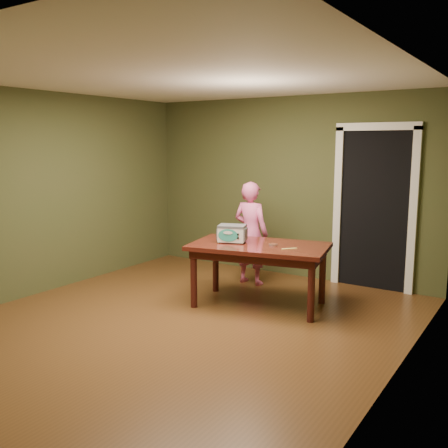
{
  "coord_description": "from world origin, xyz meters",
  "views": [
    {
      "loc": [
        3.21,
        -4.09,
        1.94
      ],
      "look_at": [
        -0.11,
        1.0,
        0.95
      ],
      "focal_mm": 40.0,
      "sensor_mm": 36.0,
      "label": 1
    }
  ],
  "objects": [
    {
      "name": "dining_table",
      "position": [
        0.39,
        1.0,
        0.65
      ],
      "size": [
        1.75,
        1.22,
        0.75
      ],
      "rotation": [
        0.0,
        0.0,
        0.21
      ],
      "color": "#3A100D",
      "rests_on": "floor"
    },
    {
      "name": "room_shell",
      "position": [
        0.0,
        0.0,
        1.71
      ],
      "size": [
        4.52,
        5.02,
        2.61
      ],
      "color": "#414323",
      "rests_on": "ground"
    },
    {
      "name": "toy_oven",
      "position": [
        0.05,
        0.93,
        0.87
      ],
      "size": [
        0.39,
        0.33,
        0.21
      ],
      "rotation": [
        0.0,
        0.0,
        0.36
      ],
      "color": "#4C4F54",
      "rests_on": "dining_table"
    },
    {
      "name": "baking_pan",
      "position": [
        0.56,
        1.02,
        0.76
      ],
      "size": [
        0.1,
        0.1,
        0.02
      ],
      "color": "silver",
      "rests_on": "dining_table"
    },
    {
      "name": "doorway",
      "position": [
        1.3,
        2.78,
        1.06
      ],
      "size": [
        1.1,
        0.66,
        2.25
      ],
      "color": "black",
      "rests_on": "ground"
    },
    {
      "name": "floor",
      "position": [
        0.0,
        0.0,
        0.0
      ],
      "size": [
        5.0,
        5.0,
        0.0
      ],
      "primitive_type": "plane",
      "color": "#583519",
      "rests_on": "ground"
    },
    {
      "name": "child",
      "position": [
        -0.17,
        1.77,
        0.71
      ],
      "size": [
        0.53,
        0.36,
        1.42
      ],
      "primitive_type": "imported",
      "rotation": [
        0.0,
        0.0,
        3.1
      ],
      "color": "pink",
      "rests_on": "floor"
    },
    {
      "name": "spatula",
      "position": [
        0.81,
        0.96,
        0.75
      ],
      "size": [
        0.14,
        0.15,
        0.01
      ],
      "primitive_type": "cube",
      "rotation": [
        0.0,
        0.0,
        0.82
      ],
      "color": "#F3EA6A",
      "rests_on": "dining_table"
    }
  ]
}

